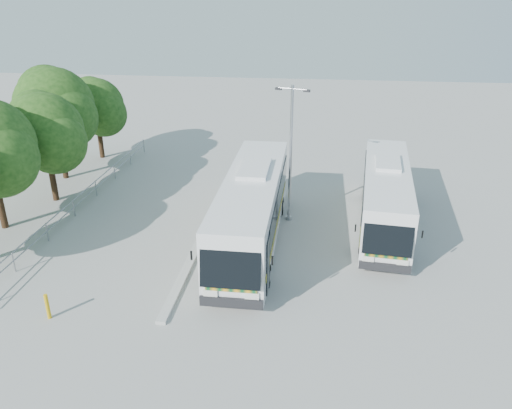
# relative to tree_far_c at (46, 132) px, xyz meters

# --- Properties ---
(ground) EXTENTS (100.00, 100.00, 0.00)m
(ground) POSITION_rel_tree_far_c_xyz_m (12.12, -5.10, -4.26)
(ground) COLOR #989893
(ground) RESTS_ON ground
(kerb_divider) EXTENTS (0.40, 16.00, 0.15)m
(kerb_divider) POSITION_rel_tree_far_c_xyz_m (9.82, -3.10, -4.18)
(kerb_divider) COLOR #B2B2AD
(kerb_divider) RESTS_ON ground
(railing) EXTENTS (0.06, 22.00, 1.00)m
(railing) POSITION_rel_tree_far_c_xyz_m (2.12, -1.10, -3.52)
(railing) COLOR gray
(railing) RESTS_ON ground
(tree_far_c) EXTENTS (4.97, 4.69, 6.49)m
(tree_far_c) POSITION_rel_tree_far_c_xyz_m (0.00, 0.00, 0.00)
(tree_far_c) COLOR #382314
(tree_far_c) RESTS_ON ground
(tree_far_d) EXTENTS (5.62, 5.30, 7.33)m
(tree_far_d) POSITION_rel_tree_far_c_xyz_m (-1.19, 3.70, 0.56)
(tree_far_d) COLOR #382314
(tree_far_d) RESTS_ON ground
(tree_far_e) EXTENTS (4.54, 4.28, 5.92)m
(tree_far_e) POSITION_rel_tree_far_c_xyz_m (-0.51, 8.20, -0.37)
(tree_far_e) COLOR #382314
(tree_far_e) RESTS_ON ground
(coach_main) EXTENTS (2.68, 12.54, 3.48)m
(coach_main) POSITION_rel_tree_far_c_xyz_m (12.43, -3.95, -2.35)
(coach_main) COLOR silver
(coach_main) RESTS_ON ground
(coach_adjacent) EXTENTS (3.36, 11.47, 3.14)m
(coach_adjacent) POSITION_rel_tree_far_c_xyz_m (19.23, -1.02, -2.54)
(coach_adjacent) COLOR silver
(coach_adjacent) RESTS_ON ground
(lamppost) EXTENTS (1.79, 0.62, 7.40)m
(lamppost) POSITION_rel_tree_far_c_xyz_m (14.12, -1.08, -0.18)
(lamppost) COLOR #97999F
(lamppost) RESTS_ON ground
(bollard) EXTENTS (0.17, 0.17, 1.08)m
(bollard) POSITION_rel_tree_far_c_xyz_m (5.39, -11.20, -3.72)
(bollard) COLOR #D09D0C
(bollard) RESTS_ON ground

